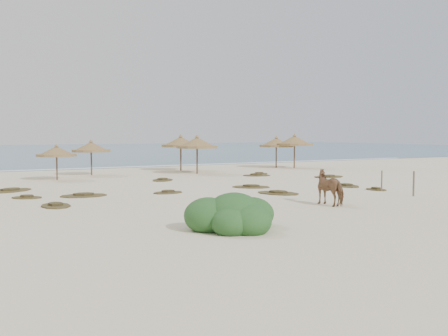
{
  "coord_description": "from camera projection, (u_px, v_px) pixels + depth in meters",
  "views": [
    {
      "loc": [
        -14.75,
        -19.71,
        3.22
      ],
      "look_at": [
        -1.43,
        5.0,
        1.25
      ],
      "focal_mm": 40.0,
      "sensor_mm": 36.0,
      "label": 1
    }
  ],
  "objects": [
    {
      "name": "scrub_12",
      "position": [
        376.0,
        189.0,
        28.16
      ],
      "size": [
        0.91,
        1.37,
        0.16
      ],
      "rotation": [
        0.0,
        0.0,
        1.6
      ],
      "color": "brown",
      "rests_on": "ground"
    },
    {
      "name": "palapa_5",
      "position": [
        295.0,
        141.0,
        45.68
      ],
      "size": [
        3.53,
        3.53,
        3.18
      ],
      "rotation": [
        0.0,
        0.0,
        0.04
      ],
      "color": "brown",
      "rests_on": "ground"
    },
    {
      "name": "scrub_9",
      "position": [
        278.0,
        193.0,
        26.46
      ],
      "size": [
        2.44,
        2.79,
        0.16
      ],
      "rotation": [
        0.0,
        0.0,
        2.06
      ],
      "color": "brown",
      "rests_on": "ground"
    },
    {
      "name": "scrub_10",
      "position": [
        259.0,
        174.0,
        38.92
      ],
      "size": [
        2.28,
        2.13,
        0.16
      ],
      "rotation": [
        0.0,
        0.0,
        0.63
      ],
      "color": "brown",
      "rests_on": "ground"
    },
    {
      "name": "scrub_8",
      "position": [
        27.0,
        197.0,
        24.65
      ],
      "size": [
        1.81,
        1.65,
        0.16
      ],
      "rotation": [
        0.0,
        0.0,
        2.56
      ],
      "color": "brown",
      "rests_on": "ground"
    },
    {
      "name": "horse",
      "position": [
        331.0,
        187.0,
        22.29
      ],
      "size": [
        0.95,
        1.93,
        1.59
      ],
      "primitive_type": "imported",
      "rotation": [
        0.0,
        0.0,
        3.19
      ],
      "color": "#986645",
      "rests_on": "ground"
    },
    {
      "name": "scrub_11",
      "position": [
        244.0,
        220.0,
        18.07
      ],
      "size": [
        2.04,
        2.26,
        0.16
      ],
      "rotation": [
        0.0,
        0.0,
        2.12
      ],
      "color": "brown",
      "rests_on": "ground"
    },
    {
      "name": "scrub_0",
      "position": [
        56.0,
        205.0,
        21.88
      ],
      "size": [
        1.26,
        1.91,
        0.16
      ],
      "rotation": [
        0.0,
        0.0,
        1.58
      ],
      "color": "brown",
      "rests_on": "ground"
    },
    {
      "name": "scrub_13",
      "position": [
        163.0,
        180.0,
        33.82
      ],
      "size": [
        2.26,
        2.49,
        0.16
      ],
      "rotation": [
        0.0,
        0.0,
        1.01
      ],
      "color": "brown",
      "rests_on": "ground"
    },
    {
      "name": "scrub_6",
      "position": [
        10.0,
        190.0,
        27.62
      ],
      "size": [
        3.02,
        2.82,
        0.16
      ],
      "rotation": [
        0.0,
        0.0,
        0.63
      ],
      "color": "brown",
      "rests_on": "ground"
    },
    {
      "name": "scrub_1",
      "position": [
        84.0,
        195.0,
        25.41
      ],
      "size": [
        2.54,
        1.83,
        0.16
      ],
      "rotation": [
        0.0,
        0.0,
        3.01
      ],
      "color": "brown",
      "rests_on": "ground"
    },
    {
      "name": "palapa_2",
      "position": [
        91.0,
        147.0,
        37.87
      ],
      "size": [
        3.57,
        3.57,
        2.73
      ],
      "rotation": [
        0.0,
        0.0,
        0.26
      ],
      "color": "brown",
      "rests_on": "ground"
    },
    {
      "name": "foam_line",
      "position": [
        133.0,
        167.0,
        47.34
      ],
      "size": [
        70.0,
        0.6,
        0.01
      ],
      "primitive_type": "cube",
      "color": "white",
      "rests_on": "ground"
    },
    {
      "name": "scrub_7",
      "position": [
        256.0,
        175.0,
        37.52
      ],
      "size": [
        2.49,
        2.12,
        0.16
      ],
      "rotation": [
        0.0,
        0.0,
        2.72
      ],
      "color": "brown",
      "rests_on": "ground"
    },
    {
      "name": "bush",
      "position": [
        234.0,
        216.0,
        16.6
      ],
      "size": [
        3.22,
        2.84,
        1.44
      ],
      "rotation": [
        0.0,
        0.0,
        0.31
      ],
      "color": "#2F5E28",
      "rests_on": "ground"
    },
    {
      "name": "fence_post_far",
      "position": [
        382.0,
        181.0,
        27.56
      ],
      "size": [
        0.09,
        0.09,
        1.15
      ],
      "primitive_type": "cylinder",
      "rotation": [
        0.0,
        0.0,
        -0.02
      ],
      "color": "brown",
      "rests_on": "ground"
    },
    {
      "name": "ocean",
      "position": [
        48.0,
        151.0,
        90.37
      ],
      "size": [
        200.0,
        100.0,
        0.01
      ],
      "primitive_type": "cube",
      "color": "#275976",
      "rests_on": "ground"
    },
    {
      "name": "scrub_4",
      "position": [
        347.0,
        186.0,
        30.11
      ],
      "size": [
        1.8,
        2.31,
        0.16
      ],
      "rotation": [
        0.0,
        0.0,
        1.32
      ],
      "color": "brown",
      "rests_on": "ground"
    },
    {
      "name": "palapa_1",
      "position": [
        57.0,
        152.0,
        33.99
      ],
      "size": [
        3.38,
        3.38,
        2.49
      ],
      "rotation": [
        0.0,
        0.0,
        -0.33
      ],
      "color": "brown",
      "rests_on": "ground"
    },
    {
      "name": "scrub_5",
      "position": [
        329.0,
        176.0,
        36.38
      ],
      "size": [
        2.84,
        2.11,
        0.16
      ],
      "rotation": [
        0.0,
        0.0,
        0.18
      ],
      "color": "brown",
      "rests_on": "ground"
    },
    {
      "name": "palapa_3",
      "position": [
        181.0,
        142.0,
        42.59
      ],
      "size": [
        4.27,
        4.27,
        3.12
      ],
      "rotation": [
        0.0,
        0.0,
        -0.35
      ],
      "color": "brown",
      "rests_on": "ground"
    },
    {
      "name": "fence_post_near",
      "position": [
        414.0,
        184.0,
        25.38
      ],
      "size": [
        0.11,
        0.11,
        1.29
      ],
      "primitive_type": "cylinder",
      "rotation": [
        0.0,
        0.0,
        0.21
      ],
      "color": "brown",
      "rests_on": "ground"
    },
    {
      "name": "scrub_3",
      "position": [
        251.0,
        187.0,
        29.51
      ],
      "size": [
        2.67,
        2.5,
        0.16
      ],
      "rotation": [
        0.0,
        0.0,
        2.51
      ],
      "color": "brown",
      "rests_on": "ground"
    },
    {
      "name": "scrub_2",
      "position": [
        168.0,
        192.0,
        26.72
      ],
      "size": [
        1.77,
        1.25,
        0.16
      ],
      "rotation": [
        0.0,
        0.0,
        0.1
      ],
      "color": "brown",
      "rests_on": "ground"
    },
    {
      "name": "palapa_6",
      "position": [
        276.0,
        143.0,
        46.36
      ],
      "size": [
        4.18,
        4.18,
        2.96
      ],
      "rotation": [
        0.0,
        0.0,
        0.42
      ],
      "color": "brown",
      "rests_on": "ground"
    },
    {
      "name": "palapa_4",
      "position": [
        197.0,
        143.0,
        39.27
      ],
      "size": [
        3.34,
        3.34,
        3.1
      ],
      "rotation": [
        0.0,
        0.0,
        0.01
      ],
      "color": "brown",
      "rests_on": "ground"
    },
    {
      "name": "ground",
      "position": [
        298.0,
        199.0,
        24.51
      ],
      "size": [
        160.0,
        160.0,
        0.0
      ],
      "primitive_type": "plane",
      "color": "beige",
      "rests_on": "ground"
    }
  ]
}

